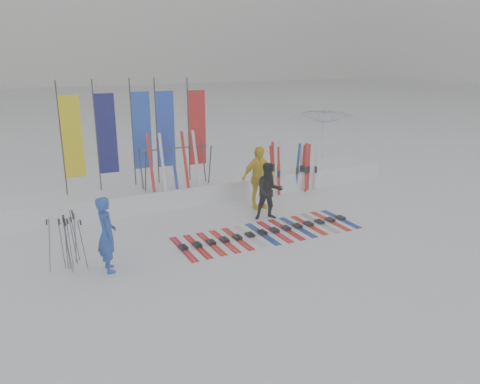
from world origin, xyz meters
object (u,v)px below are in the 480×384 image
person_blue (107,234)px  tent_canopy (324,141)px  ski_rack (176,161)px  person_black (269,191)px  person_yellow (258,178)px  ski_row (269,232)px

person_blue → tent_canopy: (9.17, 4.87, 0.44)m
ski_rack → person_blue: bearing=-127.7°
person_black → tent_canopy: bearing=55.2°
person_blue → person_yellow: (4.88, 2.28, 0.12)m
tent_canopy → ski_row: tent_canopy is taller
person_black → person_yellow: (0.19, 0.97, 0.14)m
person_blue → ski_row: size_ratio=0.34×
tent_canopy → ski_rack: (-6.37, -1.26, 0.12)m
person_black → ski_row: (-0.54, -0.96, -0.77)m
tent_canopy → ski_rack: 6.49m
person_black → person_yellow: 1.00m
ski_row → ski_rack: ski_rack is taller
ski_rack → ski_row: bearing=-67.5°
ski_rack → person_black: bearing=-50.6°
person_yellow → ski_row: (-0.73, -1.93, -0.91)m
person_black → tent_canopy: 5.74m
tent_canopy → ski_rack: bearing=-168.8°
person_black → ski_rack: (-1.90, 2.31, 0.58)m
person_black → person_blue: bearing=-147.8°
person_yellow → ski_row: person_yellow is taller
person_black → ski_row: person_black is taller
person_black → person_yellow: size_ratio=0.85×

